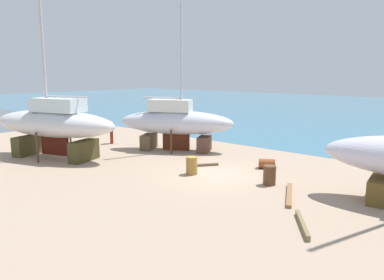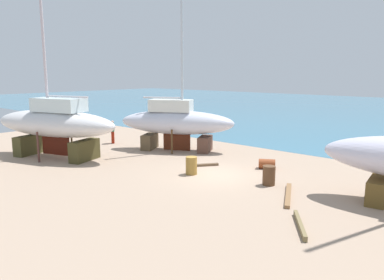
{
  "view_description": "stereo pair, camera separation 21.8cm",
  "coord_description": "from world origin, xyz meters",
  "views": [
    {
      "loc": [
        11.06,
        -14.51,
        5.11
      ],
      "look_at": [
        -2.0,
        0.45,
        1.5
      ],
      "focal_mm": 34.81,
      "sensor_mm": 36.0,
      "label": 1
    },
    {
      "loc": [
        11.22,
        -14.36,
        5.11
      ],
      "look_at": [
        -2.0,
        0.45,
        1.5
      ],
      "focal_mm": 34.81,
      "sensor_mm": 36.0,
      "label": 2
    }
  ],
  "objects": [
    {
      "name": "sailboat_far_slipway",
      "position": [
        -5.74,
        3.08,
        1.89
      ],
      "size": [
        7.75,
        5.4,
        11.05
      ],
      "rotation": [
        0.0,
        0.0,
        0.49
      ],
      "color": "brown",
      "rests_on": "ground"
    },
    {
      "name": "barrel_tipped_right",
      "position": [
        2.87,
        0.31,
        0.45
      ],
      "size": [
        0.81,
        0.81,
        0.9
      ],
      "primitive_type": "cylinder",
      "rotation": [
        0.0,
        0.0,
        2.25
      ],
      "color": "brown",
      "rests_on": "ground"
    },
    {
      "name": "timber_long_aft",
      "position": [
        6.12,
        -3.22,
        0.1
      ],
      "size": [
        1.38,
        1.96,
        0.19
      ],
      "primitive_type": "cube",
      "rotation": [
        0.0,
        0.0,
        2.16
      ],
      "color": "olive",
      "rests_on": "ground"
    },
    {
      "name": "ground_plane",
      "position": [
        0.0,
        -3.5,
        0.0
      ],
      "size": [
        43.9,
        43.9,
        0.0
      ],
      "primitive_type": "plane",
      "color": "tan"
    },
    {
      "name": "barrel_blue_faded",
      "position": [
        -1.01,
        -0.7,
        0.45
      ],
      "size": [
        0.7,
        0.7,
        0.91
      ],
      "primitive_type": "cylinder",
      "rotation": [
        0.0,
        0.0,
        1.32
      ],
      "color": "olive",
      "rests_on": "ground"
    },
    {
      "name": "barrel_ochre",
      "position": [
        1.29,
        2.83,
        0.26
      ],
      "size": [
        1.01,
        0.89,
        0.52
      ],
      "primitive_type": "cylinder",
      "rotation": [
        1.57,
        0.0,
        2.11
      ],
      "color": "brown",
      "rests_on": "ground"
    },
    {
      "name": "sailboat_large_starboard",
      "position": [
        -9.71,
        -3.31,
        2.11
      ],
      "size": [
        8.97,
        5.14,
        13.25
      ],
      "rotation": [
        0.0,
        0.0,
        3.46
      ],
      "color": "#454122",
      "rests_on": "ground"
    },
    {
      "name": "timber_plank_near",
      "position": [
        -1.57,
        1.05,
        0.06
      ],
      "size": [
        1.07,
        1.37,
        0.13
      ],
      "primitive_type": "cube",
      "rotation": [
        0.0,
        0.0,
        0.95
      ],
      "color": "brown",
      "rests_on": "ground"
    },
    {
      "name": "worker",
      "position": [
        -10.9,
        1.74,
        0.87
      ],
      "size": [
        0.49,
        0.47,
        1.67
      ],
      "rotation": [
        0.0,
        0.0,
        0.87
      ],
      "color": "maroon",
      "rests_on": "ground"
    },
    {
      "name": "timber_long_fore",
      "position": [
        4.32,
        -0.58,
        0.07
      ],
      "size": [
        1.51,
        2.8,
        0.13
      ],
      "primitive_type": "cube",
      "rotation": [
        0.0,
        0.0,
        2.02
      ],
      "color": "olive",
      "rests_on": "ground"
    }
  ]
}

